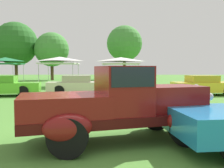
% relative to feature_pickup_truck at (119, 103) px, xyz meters
% --- Properties ---
extents(ground_plane, '(120.00, 120.00, 0.00)m').
position_rel_feature_pickup_truck_xyz_m(ground_plane, '(-0.32, 0.02, -0.86)').
color(ground_plane, '#4C8433').
extents(feature_pickup_truck, '(4.41, 2.72, 1.70)m').
position_rel_feature_pickup_truck_xyz_m(feature_pickup_truck, '(0.00, 0.00, 0.00)').
color(feature_pickup_truck, '#400B0B').
rests_on(feature_pickup_truck, ground_plane).
extents(show_car_lime, '(4.66, 2.60, 1.22)m').
position_rel_feature_pickup_truck_xyz_m(show_car_lime, '(-6.99, 8.96, -0.26)').
color(show_car_lime, '#60C62D').
rests_on(show_car_lime, ground_plane).
extents(show_car_cream, '(4.16, 2.32, 1.22)m').
position_rel_feature_pickup_truck_xyz_m(show_car_cream, '(-2.49, 9.85, -0.26)').
color(show_car_cream, beige).
rests_on(show_car_cream, ground_plane).
extents(show_car_yellow, '(3.95, 2.03, 1.22)m').
position_rel_feature_pickup_truck_xyz_m(show_car_yellow, '(5.39, 9.72, -0.27)').
color(show_car_yellow, yellow).
rests_on(show_car_yellow, ground_plane).
extents(canopy_tent_left_field, '(2.72, 2.72, 2.71)m').
position_rel_feature_pickup_truck_xyz_m(canopy_tent_left_field, '(-10.52, 17.16, 1.56)').
color(canopy_tent_left_field, '#B7B7BC').
rests_on(canopy_tent_left_field, ground_plane).
extents(canopy_tent_center_field, '(3.21, 3.21, 2.71)m').
position_rel_feature_pickup_truck_xyz_m(canopy_tent_center_field, '(-5.18, 16.24, 1.56)').
color(canopy_tent_center_field, '#B7B7BC').
rests_on(canopy_tent_center_field, ground_plane).
extents(canopy_tent_right_field, '(3.39, 3.39, 2.71)m').
position_rel_feature_pickup_truck_xyz_m(canopy_tent_right_field, '(0.33, 17.34, 1.56)').
color(canopy_tent_right_field, '#B7B7BC').
rests_on(canopy_tent_right_field, ground_plane).
extents(treeline_far_left, '(6.21, 6.21, 8.31)m').
position_rel_feature_pickup_truck_xyz_m(treeline_far_left, '(-14.56, 29.22, 4.33)').
color(treeline_far_left, '#47331E').
rests_on(treeline_far_left, ground_plane).
extents(treeline_mid_left, '(4.82, 4.82, 6.76)m').
position_rel_feature_pickup_truck_xyz_m(treeline_mid_left, '(-9.22, 28.76, 3.47)').
color(treeline_mid_left, '#47331E').
rests_on(treeline_mid_left, ground_plane).
extents(treeline_center, '(5.44, 5.44, 8.24)m').
position_rel_feature_pickup_truck_xyz_m(treeline_center, '(1.16, 32.00, 4.64)').
color(treeline_center, '#47331E').
rests_on(treeline_center, ground_plane).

